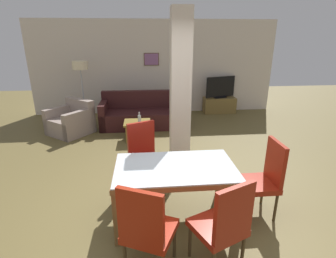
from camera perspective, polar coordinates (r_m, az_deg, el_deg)
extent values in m
plane|color=brown|center=(3.62, 1.48, -18.62)|extent=(18.00, 18.00, 0.00)
cube|color=beige|center=(7.98, -2.90, 13.17)|extent=(7.20, 0.06, 2.70)
cube|color=brown|center=(7.91, -3.63, 14.92)|extent=(0.44, 0.02, 0.36)
cube|color=#8C598C|center=(7.90, -3.63, 14.91)|extent=(0.40, 0.01, 0.32)
cube|color=beige|center=(4.66, 2.71, 8.59)|extent=(0.35, 0.32, 2.70)
cube|color=brown|center=(2.87, 2.63, -12.75)|extent=(1.48, 0.06, 0.06)
cube|color=brown|center=(3.60, 0.79, -5.65)|extent=(1.48, 0.06, 0.06)
cube|color=brown|center=(3.23, -11.18, -9.21)|extent=(0.06, 0.78, 0.06)
cube|color=brown|center=(3.38, 13.74, -8.02)|extent=(0.06, 0.78, 0.06)
cube|color=silver|center=(3.21, 1.60, -8.24)|extent=(1.46, 0.88, 0.01)
cube|color=brown|center=(3.10, -11.02, -18.72)|extent=(0.08, 0.08, 0.67)
cube|color=brown|center=(3.25, 15.17, -16.99)|extent=(0.08, 0.08, 0.67)
cube|color=brown|center=(3.75, -9.95, -11.18)|extent=(0.08, 0.08, 0.67)
cube|color=brown|center=(3.88, 11.14, -10.15)|extent=(0.08, 0.08, 0.67)
cube|color=#98210D|center=(2.76, -3.87, -21.26)|extent=(0.61, 0.61, 0.07)
cube|color=#98210D|center=(2.42, -6.02, -18.69)|extent=(0.42, 0.23, 0.54)
cylinder|color=#44341E|center=(3.10, -5.80, -21.57)|extent=(0.04, 0.04, 0.40)
cylinder|color=#44341E|center=(3.00, 1.41, -23.23)|extent=(0.04, 0.04, 0.40)
cube|color=maroon|center=(2.83, 10.64, -20.28)|extent=(0.61, 0.61, 0.07)
cube|color=maroon|center=(2.53, 14.18, -17.30)|extent=(0.42, 0.22, 0.54)
cylinder|color=#44341E|center=(3.01, 4.80, -23.08)|extent=(0.04, 0.04, 0.40)
cylinder|color=#44341E|center=(3.19, 10.84, -20.49)|extent=(0.04, 0.04, 0.40)
cylinder|color=#44341E|center=(2.99, 15.95, -24.23)|extent=(0.04, 0.04, 0.40)
cube|color=maroon|center=(4.00, -4.54, -7.22)|extent=(0.61, 0.61, 0.07)
cube|color=maroon|center=(4.05, -5.88, -2.17)|extent=(0.42, 0.22, 0.54)
cylinder|color=#44341E|center=(4.04, -0.80, -10.69)|extent=(0.04, 0.04, 0.40)
cylinder|color=#44341E|center=(3.90, -5.83, -12.01)|extent=(0.04, 0.04, 0.40)
cylinder|color=#44341E|center=(4.34, -3.22, -8.47)|extent=(0.04, 0.04, 0.40)
cylinder|color=#44341E|center=(4.21, -7.94, -9.59)|extent=(0.04, 0.04, 0.40)
cube|color=maroon|center=(3.64, 18.78, -11.28)|extent=(0.46, 0.46, 0.07)
cube|color=maroon|center=(3.58, 22.34, -6.65)|extent=(0.05, 0.44, 0.54)
cylinder|color=#44341E|center=(3.55, 16.68, -16.41)|extent=(0.04, 0.04, 0.40)
cylinder|color=#44341E|center=(3.84, 14.59, -13.19)|extent=(0.04, 0.04, 0.40)
cylinder|color=#44341E|center=(3.70, 22.37, -15.54)|extent=(0.04, 0.04, 0.40)
cylinder|color=#44341E|center=(3.98, 19.87, -12.54)|extent=(0.04, 0.04, 0.40)
cube|color=#351616|center=(6.87, -5.37, 2.32)|extent=(2.16, 0.93, 0.42)
cube|color=#351616|center=(7.12, -5.50, 6.56)|extent=(2.16, 0.18, 0.45)
cube|color=#351616|center=(6.90, 2.94, 3.54)|extent=(0.16, 0.93, 0.67)
cube|color=#351616|center=(6.91, -13.74, 3.02)|extent=(0.16, 0.93, 0.67)
cube|color=gray|center=(6.74, -20.47, 0.71)|extent=(1.20, 1.20, 0.40)
cube|color=gray|center=(6.82, -18.64, 4.61)|extent=(0.79, 0.68, 0.39)
cube|color=gray|center=(6.43, -18.65, 1.05)|extent=(0.64, 0.75, 0.61)
cube|color=gray|center=(6.99, -22.35, 2.05)|extent=(0.64, 0.75, 0.61)
cube|color=olive|center=(5.92, -6.71, 1.39)|extent=(0.59, 0.53, 0.04)
cube|color=olive|center=(5.99, -6.63, -0.52)|extent=(0.51, 0.45, 0.38)
cylinder|color=#B2B7BC|center=(5.83, -6.24, 2.19)|extent=(0.07, 0.07, 0.17)
cylinder|color=#B2B7BC|center=(5.80, -6.28, 3.27)|extent=(0.03, 0.03, 0.06)
cylinder|color=#B7B7BC|center=(5.79, -6.29, 3.61)|extent=(0.03, 0.03, 0.01)
cube|color=olive|center=(8.24, 11.09, 5.13)|extent=(0.96, 0.40, 0.47)
cube|color=black|center=(8.18, 11.20, 6.82)|extent=(0.42, 0.30, 0.03)
cube|color=black|center=(8.12, 11.35, 9.01)|extent=(0.92, 0.32, 0.61)
cylinder|color=#B7B7BC|center=(7.75, -17.41, 1.95)|extent=(0.36, 0.36, 0.02)
cylinder|color=#B7B7BC|center=(7.58, -17.95, 7.02)|extent=(0.04, 0.04, 1.39)
cylinder|color=beige|center=(7.46, -18.60, 13.04)|extent=(0.40, 0.40, 0.22)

